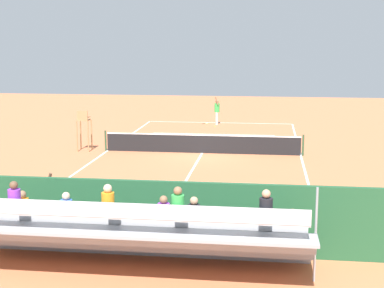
{
  "coord_description": "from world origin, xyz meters",
  "views": [
    {
      "loc": [
        -3.29,
        29.0,
        5.81
      ],
      "look_at": [
        0.0,
        4.0,
        1.2
      ],
      "focal_mm": 54.16,
      "sensor_mm": 36.0,
      "label": 1
    }
  ],
  "objects": [
    {
      "name": "ground_plane",
      "position": [
        0.0,
        0.0,
        0.0
      ],
      "size": [
        60.0,
        60.0,
        0.0
      ],
      "primitive_type": "plane",
      "color": "#CC7047"
    },
    {
      "name": "line_judge",
      "position": [
        3.11,
        13.36,
        1.02
      ],
      "size": [
        0.43,
        0.55,
        1.93
      ],
      "color": "#232328",
      "rests_on": "ground"
    },
    {
      "name": "courtside_bench",
      "position": [
        -2.65,
        13.27,
        0.56
      ],
      "size": [
        1.8,
        0.4,
        0.93
      ],
      "color": "#9E754C",
      "rests_on": "ground"
    },
    {
      "name": "tennis_racket",
      "position": [
        0.91,
        -10.53,
        0.01
      ],
      "size": [
        0.49,
        0.54,
        0.03
      ],
      "color": "black",
      "rests_on": "ground"
    },
    {
      "name": "umpire_chair",
      "position": [
        6.2,
        0.18,
        1.31
      ],
      "size": [
        0.67,
        0.67,
        2.14
      ],
      "color": "#A88456",
      "rests_on": "ground"
    },
    {
      "name": "equipment_bag",
      "position": [
        -0.69,
        13.4,
        0.18
      ],
      "size": [
        0.9,
        0.36,
        0.36
      ],
      "primitive_type": "cube",
      "color": "black",
      "rests_on": "ground"
    },
    {
      "name": "backdrop_wall",
      "position": [
        0.0,
        14.0,
        1.0
      ],
      "size": [
        18.0,
        0.16,
        2.0
      ],
      "primitive_type": "cube",
      "color": "#235633",
      "rests_on": "ground"
    },
    {
      "name": "tennis_net",
      "position": [
        0.0,
        0.0,
        0.5
      ],
      "size": [
        10.3,
        0.1,
        1.07
      ],
      "color": "black",
      "rests_on": "ground"
    },
    {
      "name": "tennis_player",
      "position": [
        0.14,
        -10.16,
        1.02
      ],
      "size": [
        0.38,
        0.54,
        1.93
      ],
      "color": "white",
      "rests_on": "ground"
    },
    {
      "name": "court_line_markings",
      "position": [
        0.0,
        -0.04,
        0.0
      ],
      "size": [
        10.1,
        22.2,
        0.01
      ],
      "color": "white",
      "rests_on": "ground"
    },
    {
      "name": "tennis_ball_near",
      "position": [
        0.17,
        -9.04,
        0.03
      ],
      "size": [
        0.07,
        0.07,
        0.07
      ],
      "primitive_type": "sphere",
      "color": "#CCDB33",
      "rests_on": "ground"
    },
    {
      "name": "bleacher_stand",
      "position": [
        -0.06,
        15.4,
        0.99
      ],
      "size": [
        9.06,
        2.4,
        2.48
      ],
      "color": "#9EA0A5",
      "rests_on": "ground"
    }
  ]
}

